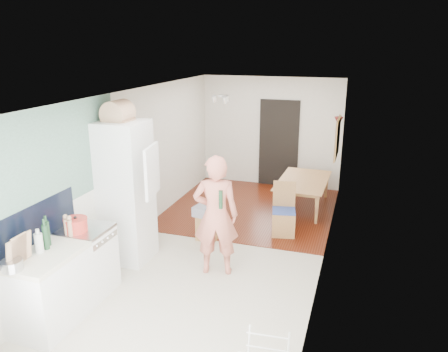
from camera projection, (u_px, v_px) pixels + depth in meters
The scene contains 31 objects.
room_shell at pixel (223, 175), 6.79m from camera, with size 3.20×7.00×2.50m, color silver, non-canonical shape.
floor at pixel (223, 247), 7.16m from camera, with size 3.20×7.00×0.01m, color #BDB6A1.
wood_floor_overlay at pixel (251, 208), 8.84m from camera, with size 3.20×3.30×0.01m, color #582010.
sage_wall_panel at pixel (46, 161), 5.26m from camera, with size 0.02×3.00×1.30m, color gray.
tile_splashback at pixel (21, 232), 4.97m from camera, with size 0.02×1.90×0.50m, color black.
doorway_recess at pixel (279, 144), 9.97m from camera, with size 0.90×0.04×2.00m, color black.
base_cabinet at pixel (50, 292), 5.10m from camera, with size 0.60×0.90×0.86m, color white.
worktop at pixel (45, 256), 4.96m from camera, with size 0.62×0.92×0.06m, color beige.
range_cooker at pixel (88, 262), 5.78m from camera, with size 0.60×0.60×0.88m, color white.
cooker_top at pixel (84, 230), 5.64m from camera, with size 0.60×0.60×0.04m, color #B3B2B5.
fridge_housing at pixel (126, 193), 6.51m from camera, with size 0.66×0.66×2.15m, color white.
fridge_door at pixel (152, 171), 5.91m from camera, with size 0.56×0.04×0.70m, color white.
fridge_interior at pixel (143, 164), 6.28m from camera, with size 0.02×0.52×0.66m, color white.
pinboard at pixel (337, 138), 7.96m from camera, with size 0.03×0.90×0.70m, color tan.
pinboard_frame at pixel (337, 138), 7.96m from camera, with size 0.01×0.94×0.74m, color #AF8345.
wall_sconce at pixel (339, 121), 8.50m from camera, with size 0.18×0.18×0.16m, color maroon.
person at pixel (216, 205), 6.11m from camera, with size 0.76×0.50×2.08m, color #D37560.
dining_table at pixel (304, 196), 8.78m from camera, with size 1.43×0.80×0.50m, color #AF8345.
dining_chair at pixel (284, 210), 7.50m from camera, with size 0.39×0.39×0.92m, color #AF8345, non-canonical shape.
stool at pixel (208, 227), 7.41m from camera, with size 0.33×0.33×0.43m, color #AF8345, non-canonical shape.
grey_drape at pixel (207, 211), 7.33m from camera, with size 0.37×0.37×0.17m, color gray.
bread_bin at pixel (118, 113), 6.19m from camera, with size 0.40×0.38×0.21m, color tan, non-canonical shape.
red_casserole at pixel (76, 225), 5.53m from camera, with size 0.30×0.30×0.18m, color red.
steel_pan at pixel (12, 265), 4.59m from camera, with size 0.22×0.22×0.11m, color #B3B2B5.
held_bottle at pixel (221, 200), 5.93m from camera, with size 0.06×0.06×0.26m, color #1A3C22.
bottle_a at pixel (47, 234), 5.12m from camera, with size 0.07×0.07×0.30m, color #1A3C22.
bottle_b at pixel (46, 237), 5.03m from camera, with size 0.07×0.07×0.30m, color #1A3C22.
bottle_c at pixel (39, 243), 4.96m from camera, with size 0.09×0.09×0.23m, color silver.
pepper_mill_front at pixel (66, 227), 5.43m from camera, with size 0.06×0.06×0.21m, color tan.
pepper_mill_back at pixel (70, 228), 5.39m from camera, with size 0.06×0.06×0.21m, color tan.
chopping_boards at pixel (19, 250), 4.67m from camera, with size 0.04×0.25×0.34m, color tan, non-canonical shape.
Camera 1 is at (2.03, -6.17, 3.22)m, focal length 35.00 mm.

